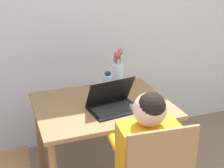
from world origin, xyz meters
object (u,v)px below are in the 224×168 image
Objects in this scene: laptop at (113,102)px; flower_vase at (118,75)px; person_seated at (145,152)px; water_bottle at (108,88)px.

flower_vase is (0.14, 0.26, 0.10)m from laptop.
laptop is at bearing -118.18° from flower_vase.
flower_vase reaches higher than laptop.
laptop is 0.31m from flower_vase.
person_seated is 2.88× the size of laptop.
person_seated is 0.51m from laptop.
water_bottle is at bearing 78.46° from laptop.
water_bottle is at bearing -84.62° from person_seated.
person_seated is at bearing -99.22° from flower_vase.
person_seated is at bearing -95.63° from laptop.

